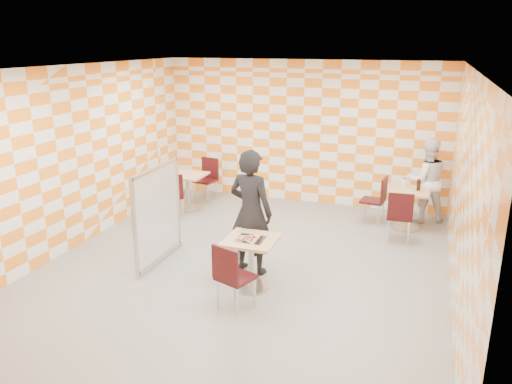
# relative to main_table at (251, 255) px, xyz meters

# --- Properties ---
(room_shell) EXTENTS (7.00, 7.00, 7.00)m
(room_shell) POSITION_rel_main_table_xyz_m (-0.33, 1.21, 0.99)
(room_shell) COLOR gray
(room_shell) RESTS_ON ground
(main_table) EXTENTS (0.70, 0.70, 0.75)m
(main_table) POSITION_rel_main_table_xyz_m (0.00, 0.00, 0.00)
(main_table) COLOR tan
(main_table) RESTS_ON ground
(second_table) EXTENTS (0.70, 0.70, 0.75)m
(second_table) POSITION_rel_main_table_xyz_m (1.94, 3.17, 0.00)
(second_table) COLOR tan
(second_table) RESTS_ON ground
(empty_table) EXTENTS (0.70, 0.70, 0.75)m
(empty_table) POSITION_rel_main_table_xyz_m (-2.39, 2.83, 0.00)
(empty_table) COLOR tan
(empty_table) RESTS_ON ground
(chair_main_front) EXTENTS (0.54, 0.55, 0.92)m
(chair_main_front) POSITION_rel_main_table_xyz_m (-0.02, -0.69, 0.04)
(chair_main_front) COLOR black
(chair_main_front) RESTS_ON ground
(chair_second_front) EXTENTS (0.45, 0.46, 0.92)m
(chair_second_front) POSITION_rel_main_table_xyz_m (1.84, 2.39, 0.04)
(chair_second_front) COLOR black
(chair_second_front) RESTS_ON ground
(chair_second_side) EXTENTS (0.47, 0.47, 0.92)m
(chair_second_side) POSITION_rel_main_table_xyz_m (1.38, 3.21, 0.04)
(chair_second_side) COLOR black
(chair_second_side) RESTS_ON ground
(chair_empty_near) EXTENTS (0.56, 0.56, 0.92)m
(chair_empty_near) POSITION_rel_main_table_xyz_m (-2.40, 2.20, 0.04)
(chair_empty_near) COLOR black
(chair_empty_near) RESTS_ON ground
(chair_empty_far) EXTENTS (0.49, 0.50, 0.92)m
(chair_empty_far) POSITION_rel_main_table_xyz_m (-2.29, 3.56, 0.04)
(chair_empty_far) COLOR black
(chair_empty_far) RESTS_ON ground
(partition) EXTENTS (0.08, 1.38, 1.55)m
(partition) POSITION_rel_main_table_xyz_m (-1.66, 0.36, 0.28)
(partition) COLOR white
(partition) RESTS_ON ground
(man_dark) EXTENTS (0.76, 0.57, 1.89)m
(man_dark) POSITION_rel_main_table_xyz_m (-0.19, 0.52, 0.43)
(man_dark) COLOR black
(man_dark) RESTS_ON ground
(man_white) EXTENTS (0.94, 0.83, 1.62)m
(man_white) POSITION_rel_main_table_xyz_m (2.22, 3.72, 0.30)
(man_white) COLOR white
(man_white) RESTS_ON ground
(pizza_on_foil) EXTENTS (0.40, 0.40, 0.04)m
(pizza_on_foil) POSITION_rel_main_table_xyz_m (-0.00, -0.02, 0.26)
(pizza_on_foil) COLOR silver
(pizza_on_foil) RESTS_ON main_table
(sport_bottle) EXTENTS (0.06, 0.06, 0.20)m
(sport_bottle) POSITION_rel_main_table_xyz_m (1.84, 3.28, 0.33)
(sport_bottle) COLOR white
(sport_bottle) RESTS_ON second_table
(soda_bottle) EXTENTS (0.07, 0.07, 0.23)m
(soda_bottle) POSITION_rel_main_table_xyz_m (2.09, 3.18, 0.34)
(soda_bottle) COLOR black
(soda_bottle) RESTS_ON second_table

